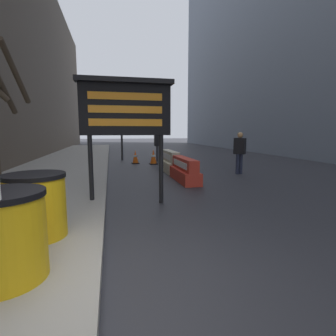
# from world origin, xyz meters

# --- Properties ---
(ground_plane) EXTENTS (120.00, 120.00, 0.00)m
(ground_plane) POSITION_xyz_m (0.00, 0.00, 0.00)
(ground_plane) COLOR #2D2D33
(barrel_drum_foreground) EXTENTS (0.84, 0.84, 0.92)m
(barrel_drum_foreground) POSITION_xyz_m (-0.94, 0.31, 0.62)
(barrel_drum_foreground) COLOR yellow
(barrel_drum_foreground) RESTS_ON sidewalk_left
(barrel_drum_middle) EXTENTS (0.84, 0.84, 0.92)m
(barrel_drum_middle) POSITION_xyz_m (-0.92, 1.44, 0.62)
(barrel_drum_middle) COLOR yellow
(barrel_drum_middle) RESTS_ON sidewalk_left
(message_board) EXTENTS (2.08, 0.36, 2.78)m
(message_board) POSITION_xyz_m (0.49, 3.40, 2.13)
(message_board) COLOR black
(message_board) RESTS_ON ground_plane
(jersey_barrier_red_striped) EXTENTS (0.56, 2.07, 0.79)m
(jersey_barrier_red_striped) POSITION_xyz_m (2.56, 5.87, 0.35)
(jersey_barrier_red_striped) COLOR red
(jersey_barrier_red_striped) RESTS_ON ground_plane
(jersey_barrier_cream) EXTENTS (0.56, 2.10, 0.87)m
(jersey_barrier_cream) POSITION_xyz_m (2.56, 8.14, 0.38)
(jersey_barrier_cream) COLOR beige
(jersey_barrier_cream) RESTS_ON ground_plane
(traffic_cone_near) EXTENTS (0.39, 0.39, 0.69)m
(traffic_cone_near) POSITION_xyz_m (1.40, 11.13, 0.34)
(traffic_cone_near) COLOR black
(traffic_cone_near) RESTS_ON ground_plane
(traffic_cone_mid) EXTENTS (0.42, 0.42, 0.75)m
(traffic_cone_mid) POSITION_xyz_m (2.28, 10.70, 0.37)
(traffic_cone_mid) COLOR black
(traffic_cone_mid) RESTS_ON ground_plane
(traffic_light_near_curb) EXTENTS (0.28, 0.44, 3.41)m
(traffic_light_near_curb) POSITION_xyz_m (0.80, 12.84, 2.49)
(traffic_light_near_curb) COLOR #2D2D30
(traffic_light_near_curb) RESTS_ON ground_plane
(pedestrian_worker) EXTENTS (0.47, 0.28, 1.79)m
(pedestrian_worker) POSITION_xyz_m (2.76, 11.78, 1.06)
(pedestrian_worker) COLOR #333338
(pedestrian_worker) RESTS_ON ground_plane
(pedestrian_passerby) EXTENTS (0.49, 0.48, 1.63)m
(pedestrian_passerby) POSITION_xyz_m (5.07, 6.87, 0.96)
(pedestrian_passerby) COLOR #23283D
(pedestrian_passerby) RESTS_ON ground_plane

